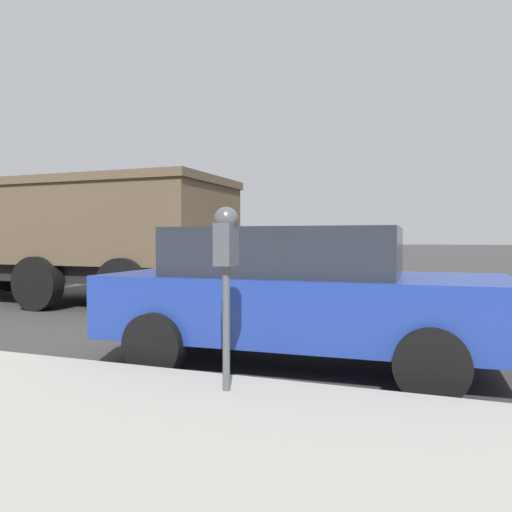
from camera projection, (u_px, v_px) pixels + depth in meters
The scene contains 4 objects.
ground_plane at pixel (277, 343), 6.63m from camera, with size 220.00×220.00×0.00m, color #3D3A3A.
parking_meter at pixel (226, 251), 3.96m from camera, with size 0.21×0.19×1.47m.
car_blue at pixel (298, 293), 5.45m from camera, with size 2.09×4.31×1.50m.
dump_truck at pixel (55, 231), 11.03m from camera, with size 2.97×7.91×2.80m.
Camera 1 is at (-6.27, -2.01, 1.39)m, focal length 35.00 mm.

